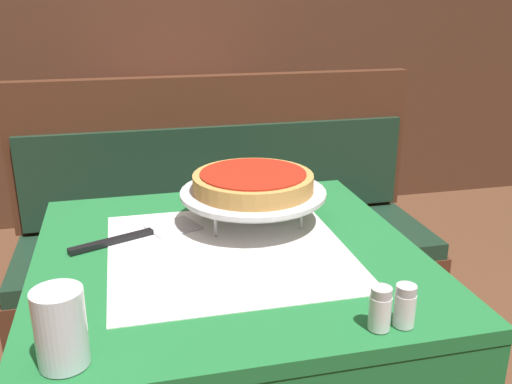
{
  "coord_description": "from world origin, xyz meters",
  "views": [
    {
      "loc": [
        -0.2,
        -1.12,
        1.29
      ],
      "look_at": [
        0.09,
        0.11,
        0.85
      ],
      "focal_mm": 40.0,
      "sensor_mm": 36.0,
      "label": 1
    }
  ],
  "objects_px": {
    "pizza_pan_stand": "(253,194)",
    "pizza_server": "(142,234)",
    "dining_table_front": "(229,292)",
    "salt_shaker": "(380,309)",
    "dining_table_rear": "(187,133)",
    "water_glass_near": "(61,328)",
    "pepper_shaker": "(405,306)",
    "booth_bench": "(228,270)",
    "deep_dish_pizza": "(253,182)",
    "condiment_caddy": "(192,102)"
  },
  "relations": [
    {
      "from": "pizza_pan_stand",
      "to": "deep_dish_pizza",
      "type": "bearing_deg",
      "value": 63.43
    },
    {
      "from": "dining_table_rear",
      "to": "pizza_pan_stand",
      "type": "height_order",
      "value": "pizza_pan_stand"
    },
    {
      "from": "salt_shaker",
      "to": "dining_table_rear",
      "type": "bearing_deg",
      "value": 92.41
    },
    {
      "from": "salt_shaker",
      "to": "deep_dish_pizza",
      "type": "bearing_deg",
      "value": 101.32
    },
    {
      "from": "pizza_pan_stand",
      "to": "pizza_server",
      "type": "xyz_separation_m",
      "value": [
        -0.27,
        -0.02,
        -0.07
      ]
    },
    {
      "from": "water_glass_near",
      "to": "salt_shaker",
      "type": "relative_size",
      "value": 1.62
    },
    {
      "from": "pepper_shaker",
      "to": "dining_table_rear",
      "type": "bearing_deg",
      "value": 93.69
    },
    {
      "from": "pizza_pan_stand",
      "to": "condiment_caddy",
      "type": "distance_m",
      "value": 1.49
    },
    {
      "from": "dining_table_rear",
      "to": "pizza_server",
      "type": "relative_size",
      "value": 2.45
    },
    {
      "from": "deep_dish_pizza",
      "to": "booth_bench",
      "type": "bearing_deg",
      "value": 85.22
    },
    {
      "from": "pepper_shaker",
      "to": "condiment_caddy",
      "type": "distance_m",
      "value": 1.99
    },
    {
      "from": "salt_shaker",
      "to": "pizza_pan_stand",
      "type": "bearing_deg",
      "value": 101.32
    },
    {
      "from": "dining_table_rear",
      "to": "deep_dish_pizza",
      "type": "bearing_deg",
      "value": -90.58
    },
    {
      "from": "pizza_server",
      "to": "water_glass_near",
      "type": "relative_size",
      "value": 2.47
    },
    {
      "from": "dining_table_front",
      "to": "dining_table_rear",
      "type": "height_order",
      "value": "dining_table_front"
    },
    {
      "from": "dining_table_front",
      "to": "water_glass_near",
      "type": "relative_size",
      "value": 6.67
    },
    {
      "from": "dining_table_rear",
      "to": "pizza_pan_stand",
      "type": "xyz_separation_m",
      "value": [
        -0.02,
        -1.51,
        0.2
      ]
    },
    {
      "from": "deep_dish_pizza",
      "to": "water_glass_near",
      "type": "height_order",
      "value": "deep_dish_pizza"
    },
    {
      "from": "deep_dish_pizza",
      "to": "salt_shaker",
      "type": "height_order",
      "value": "deep_dish_pizza"
    },
    {
      "from": "booth_bench",
      "to": "deep_dish_pizza",
      "type": "xyz_separation_m",
      "value": [
        -0.05,
        -0.65,
        0.56
      ]
    },
    {
      "from": "dining_table_rear",
      "to": "salt_shaker",
      "type": "bearing_deg",
      "value": -87.59
    },
    {
      "from": "dining_table_front",
      "to": "pepper_shaker",
      "type": "relative_size",
      "value": 11.08
    },
    {
      "from": "dining_table_front",
      "to": "salt_shaker",
      "type": "distance_m",
      "value": 0.43
    },
    {
      "from": "dining_table_front",
      "to": "pizza_pan_stand",
      "type": "bearing_deg",
      "value": 57.37
    },
    {
      "from": "booth_bench",
      "to": "salt_shaker",
      "type": "height_order",
      "value": "booth_bench"
    },
    {
      "from": "condiment_caddy",
      "to": "pizza_server",
      "type": "bearing_deg",
      "value": -101.66
    },
    {
      "from": "pizza_pan_stand",
      "to": "dining_table_rear",
      "type": "bearing_deg",
      "value": 89.42
    },
    {
      "from": "dining_table_front",
      "to": "pepper_shaker",
      "type": "height_order",
      "value": "pepper_shaker"
    },
    {
      "from": "dining_table_rear",
      "to": "pizza_pan_stand",
      "type": "bearing_deg",
      "value": -90.58
    },
    {
      "from": "booth_bench",
      "to": "condiment_caddy",
      "type": "bearing_deg",
      "value": 90.78
    },
    {
      "from": "booth_bench",
      "to": "condiment_caddy",
      "type": "distance_m",
      "value": 0.98
    },
    {
      "from": "dining_table_rear",
      "to": "deep_dish_pizza",
      "type": "xyz_separation_m",
      "value": [
        -0.02,
        -1.51,
        0.24
      ]
    },
    {
      "from": "booth_bench",
      "to": "condiment_caddy",
      "type": "xyz_separation_m",
      "value": [
        -0.01,
        0.84,
        0.49
      ]
    },
    {
      "from": "dining_table_rear",
      "to": "pizza_server",
      "type": "distance_m",
      "value": 1.56
    },
    {
      "from": "dining_table_rear",
      "to": "water_glass_near",
      "type": "distance_m",
      "value": 2.04
    },
    {
      "from": "booth_bench",
      "to": "pepper_shaker",
      "type": "bearing_deg",
      "value": -85.48
    },
    {
      "from": "dining_table_front",
      "to": "pizza_server",
      "type": "bearing_deg",
      "value": 145.95
    },
    {
      "from": "deep_dish_pizza",
      "to": "pizza_server",
      "type": "bearing_deg",
      "value": -176.51
    },
    {
      "from": "pizza_server",
      "to": "salt_shaker",
      "type": "distance_m",
      "value": 0.61
    },
    {
      "from": "dining_table_front",
      "to": "dining_table_rear",
      "type": "bearing_deg",
      "value": 86.41
    },
    {
      "from": "salt_shaker",
      "to": "booth_bench",
      "type": "bearing_deg",
      "value": 92.28
    },
    {
      "from": "water_glass_near",
      "to": "pepper_shaker",
      "type": "bearing_deg",
      "value": -2.32
    },
    {
      "from": "pizza_pan_stand",
      "to": "pizza_server",
      "type": "bearing_deg",
      "value": -176.51
    },
    {
      "from": "pizza_server",
      "to": "pepper_shaker",
      "type": "xyz_separation_m",
      "value": [
        0.41,
        -0.48,
        0.03
      ]
    },
    {
      "from": "pizza_pan_stand",
      "to": "dining_table_front",
      "type": "bearing_deg",
      "value": -122.63
    },
    {
      "from": "booth_bench",
      "to": "deep_dish_pizza",
      "type": "distance_m",
      "value": 0.86
    },
    {
      "from": "pizza_pan_stand",
      "to": "salt_shaker",
      "type": "relative_size",
      "value": 4.58
    },
    {
      "from": "salt_shaker",
      "to": "dining_table_front",
      "type": "bearing_deg",
      "value": 117.51
    },
    {
      "from": "booth_bench",
      "to": "pizza_server",
      "type": "height_order",
      "value": "booth_bench"
    },
    {
      "from": "pizza_server",
      "to": "salt_shaker",
      "type": "height_order",
      "value": "salt_shaker"
    }
  ]
}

